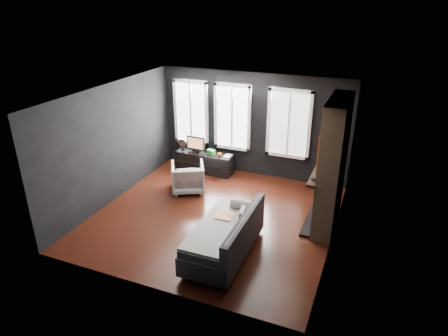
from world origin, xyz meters
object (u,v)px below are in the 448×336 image
at_px(monitor, 196,143).
at_px(book, 225,151).
at_px(sofa, 224,234).
at_px(mug, 220,154).
at_px(armchair, 188,176).
at_px(mantel_vase, 323,157).
at_px(media_console, 205,162).

xyz_separation_m(monitor, book, (0.83, 0.01, -0.12)).
xyz_separation_m(sofa, mug, (-1.45, 3.23, 0.15)).
xyz_separation_m(armchair, book, (0.47, 1.22, 0.27)).
distance_m(monitor, mug, 0.74).
height_order(sofa, mantel_vase, mantel_vase).
bearing_deg(sofa, book, 111.54).
height_order(sofa, book, sofa).
xyz_separation_m(book, mantel_vase, (2.68, -1.07, 0.67)).
relative_size(media_console, mantel_vase, 7.79).
distance_m(book, mantel_vase, 2.96).
relative_size(monitor, book, 2.23).
distance_m(sofa, monitor, 3.95).
bearing_deg(sofa, monitor, 122.87).
distance_m(sofa, mantel_vase, 2.75).
relative_size(mug, book, 0.45).
bearing_deg(sofa, mug, 113.66).
bearing_deg(mug, monitor, 175.49).
height_order(sofa, armchair, sofa).
distance_m(media_console, book, 0.69).
xyz_separation_m(mug, mantel_vase, (2.79, -1.00, 0.73)).
xyz_separation_m(armchair, mantel_vase, (3.15, 0.15, 0.93)).
xyz_separation_m(sofa, book, (-1.34, 3.30, 0.22)).
height_order(monitor, mantel_vase, mantel_vase).
bearing_deg(armchair, mantel_vase, 153.96).
xyz_separation_m(media_console, mug, (0.46, -0.06, 0.32)).
bearing_deg(book, mantel_vase, -21.77).
bearing_deg(media_console, book, 1.47).
distance_m(media_console, mug, 0.56).
height_order(monitor, book, monitor).
distance_m(mug, mantel_vase, 3.05).
bearing_deg(monitor, mug, -0.86).
relative_size(media_console, monitor, 2.88).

